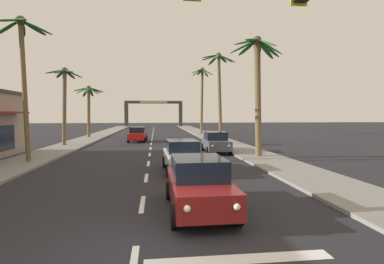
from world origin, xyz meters
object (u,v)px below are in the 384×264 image
sedan_oncoming_far (138,134)px  town_gateway_arch (154,110)px  palm_left_second (23,55)px  sedan_parked_nearest_kerb (216,142)px  palm_left_third (65,92)px  traffic_signal_mast (269,10)px  palm_left_farthest (89,101)px  palm_right_second (258,75)px  palm_right_farthest (202,89)px  sedan_lead_at_stop_bar (199,184)px  palm_right_third (219,80)px  sedan_third_in_queue (182,156)px

sedan_oncoming_far → town_gateway_arch: town_gateway_arch is taller
palm_left_second → sedan_parked_nearest_kerb: bearing=17.6°
palm_left_third → traffic_signal_mast: bearing=-64.2°
sedan_parked_nearest_kerb → palm_left_farthest: size_ratio=0.65×
traffic_signal_mast → town_gateway_arch: size_ratio=0.72×
palm_right_second → palm_right_farthest: 25.90m
town_gateway_arch → sedan_oncoming_far: bearing=-92.0°
palm_right_second → town_gateway_arch: size_ratio=0.58×
sedan_lead_at_stop_bar → sedan_parked_nearest_kerb: bearing=76.6°
palm_right_second → palm_right_third: size_ratio=0.85×
sedan_lead_at_stop_bar → town_gateway_arch: size_ratio=0.30×
sedan_third_in_queue → town_gateway_arch: size_ratio=0.31×
sedan_third_in_queue → sedan_oncoming_far: (-3.43, 18.59, 0.00)m
palm_right_third → sedan_oncoming_far: bearing=173.1°
traffic_signal_mast → palm_right_second: size_ratio=1.24×
palm_left_third → palm_right_farthest: 22.54m
sedan_parked_nearest_kerb → palm_right_second: 6.38m
palm_left_third → palm_right_third: palm_right_third is taller
palm_right_second → palm_left_farthest: bearing=127.4°
sedan_third_in_queue → sedan_oncoming_far: same height
palm_left_third → palm_right_farthest: palm_right_farthest is taller
sedan_lead_at_stop_bar → palm_left_second: 15.17m
palm_right_farthest → sedan_oncoming_far: bearing=-127.8°
sedan_lead_at_stop_bar → sedan_oncoming_far: bearing=97.6°
palm_left_farthest → palm_right_third: (15.77, -7.68, 2.04)m
traffic_signal_mast → sedan_third_in_queue: 10.25m
traffic_signal_mast → sedan_third_in_queue: (-1.25, 9.05, -4.64)m
sedan_third_in_queue → palm_left_second: bearing=158.3°
palm_left_third → town_gateway_arch: bearing=80.2°
sedan_third_in_queue → palm_left_farthest: 27.42m
sedan_oncoming_far → sedan_lead_at_stop_bar: bearing=-82.4°
sedan_parked_nearest_kerb → town_gateway_arch: (-5.26, 54.34, 3.44)m
sedan_oncoming_far → town_gateway_arch: 43.73m
sedan_parked_nearest_kerb → palm_left_farthest: (-13.49, 17.35, 3.99)m
sedan_oncoming_far → sedan_parked_nearest_kerb: same height
palm_right_second → town_gateway_arch: palm_right_second is taller
palm_left_third → town_gateway_arch: (8.21, 47.71, -0.95)m
sedan_third_in_queue → palm_right_farthest: palm_right_farthest is taller
palm_left_second → palm_right_third: (15.10, 13.74, 0.20)m
sedan_lead_at_stop_bar → palm_right_third: size_ratio=0.45×
sedan_oncoming_far → palm_right_farthest: 16.17m
palm_left_farthest → palm_right_second: size_ratio=0.81×
traffic_signal_mast → palm_left_farthest: 36.07m
traffic_signal_mast → sedan_lead_at_stop_bar: size_ratio=2.36×
palm_right_third → palm_right_second: bearing=-89.9°
traffic_signal_mast → sedan_oncoming_far: 28.42m
traffic_signal_mast → sedan_third_in_queue: traffic_signal_mast is taller
palm_right_farthest → sedan_lead_at_stop_bar: bearing=-98.9°
palm_left_farthest → palm_right_third: palm_right_third is taller
palm_right_second → sedan_oncoming_far: bearing=123.0°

